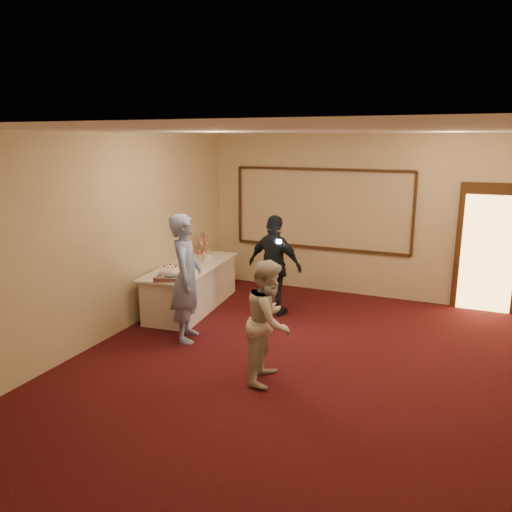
# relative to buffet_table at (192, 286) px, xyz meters

# --- Properties ---
(floor) EXTENTS (7.00, 7.00, 0.00)m
(floor) POSITION_rel_buffet_table_xyz_m (2.55, -1.57, -0.39)
(floor) COLOR black
(floor) RESTS_ON ground
(room_walls) EXTENTS (6.04, 7.04, 3.02)m
(room_walls) POSITION_rel_buffet_table_xyz_m (2.55, -1.57, 1.64)
(room_walls) COLOR beige
(room_walls) RESTS_ON floor
(wall_molding) EXTENTS (3.45, 0.04, 1.55)m
(wall_molding) POSITION_rel_buffet_table_xyz_m (1.75, 1.90, 1.21)
(wall_molding) COLOR #33200F
(wall_molding) RESTS_ON room_walls
(doorway) EXTENTS (1.05, 0.07, 2.20)m
(doorway) POSITION_rel_buffet_table_xyz_m (4.70, 1.89, 0.69)
(doorway) COLOR #33200F
(doorway) RESTS_ON floor
(buffet_table) EXTENTS (1.14, 2.41, 0.77)m
(buffet_table) POSITION_rel_buffet_table_xyz_m (0.00, 0.00, 0.00)
(buffet_table) COLOR silver
(buffet_table) RESTS_ON floor
(pavlova_tray) EXTENTS (0.53, 0.60, 0.21)m
(pavlova_tray) POSITION_rel_buffet_table_xyz_m (0.14, -0.87, 0.47)
(pavlova_tray) COLOR silver
(pavlova_tray) RESTS_ON buffet_table
(cupcake_stand) EXTENTS (0.30, 0.30, 0.44)m
(cupcake_stand) POSITION_rel_buffet_table_xyz_m (-0.26, 0.91, 0.54)
(cupcake_stand) COLOR #CF5070
(cupcake_stand) RESTS_ON buffet_table
(plate_stack_a) EXTENTS (0.18, 0.18, 0.15)m
(plate_stack_a) POSITION_rel_buffet_table_xyz_m (-0.07, 0.06, 0.46)
(plate_stack_a) COLOR white
(plate_stack_a) RESTS_ON buffet_table
(plate_stack_b) EXTENTS (0.18, 0.18, 0.15)m
(plate_stack_b) POSITION_rel_buffet_table_xyz_m (0.12, 0.38, 0.46)
(plate_stack_b) COLOR white
(plate_stack_b) RESTS_ON buffet_table
(tart) EXTENTS (0.29, 0.29, 0.06)m
(tart) POSITION_rel_buffet_table_xyz_m (0.14, -0.39, 0.41)
(tart) COLOR white
(tart) RESTS_ON buffet_table
(man) EXTENTS (0.66, 0.80, 1.88)m
(man) POSITION_rel_buffet_table_xyz_m (0.66, -1.26, 0.55)
(man) COLOR #7C91D2
(man) RESTS_ON floor
(woman) EXTENTS (0.65, 0.80, 1.51)m
(woman) POSITION_rel_buffet_table_xyz_m (2.24, -1.96, 0.37)
(woman) COLOR beige
(woman) RESTS_ON floor
(guest) EXTENTS (1.05, 0.59, 1.70)m
(guest) POSITION_rel_buffet_table_xyz_m (1.46, 0.25, 0.46)
(guest) COLOR black
(guest) RESTS_ON floor
(camera_flash) EXTENTS (0.08, 0.05, 0.05)m
(camera_flash) POSITION_rel_buffet_table_xyz_m (1.58, 0.10, 0.91)
(camera_flash) COLOR white
(camera_flash) RESTS_ON guest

